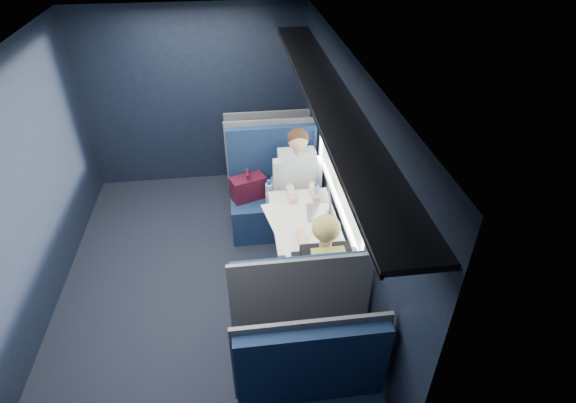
{
  "coord_description": "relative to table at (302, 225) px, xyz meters",
  "views": [
    {
      "loc": [
        0.47,
        -3.39,
        3.35
      ],
      "look_at": [
        0.9,
        0.0,
        0.95
      ],
      "focal_mm": 28.0,
      "sensor_mm": 36.0,
      "label": 1
    }
  ],
  "objects": [
    {
      "name": "room_shell",
      "position": [
        -1.01,
        0.0,
        0.81
      ],
      "size": [
        3.0,
        4.4,
        2.4
      ],
      "color": "black",
      "rests_on": "ground"
    },
    {
      "name": "woman",
      "position": [
        0.07,
        -0.71,
        0.06
      ],
      "size": [
        0.53,
        0.56,
        1.32
      ],
      "color": "black",
      "rests_on": "ground"
    },
    {
      "name": "seat_bay_near",
      "position": [
        -0.2,
        0.87,
        -0.24
      ],
      "size": [
        1.04,
        0.62,
        1.26
      ],
      "color": "#0D1C3D",
      "rests_on": "ground"
    },
    {
      "name": "laptop",
      "position": [
        0.23,
        0.05,
        0.14
      ],
      "size": [
        0.27,
        0.33,
        0.23
      ],
      "color": "silver",
      "rests_on": "table"
    },
    {
      "name": "papers",
      "position": [
        -0.01,
        -0.09,
        0.08
      ],
      "size": [
        0.72,
        0.93,
        0.01
      ],
      "primitive_type": "cube",
      "rotation": [
        0.0,
        0.0,
        0.2
      ],
      "color": "white",
      "rests_on": "table"
    },
    {
      "name": "bottle_small",
      "position": [
        0.19,
        0.29,
        0.17
      ],
      "size": [
        0.06,
        0.06,
        0.21
      ],
      "color": "silver",
      "rests_on": "table"
    },
    {
      "name": "table",
      "position": [
        0.0,
        0.0,
        0.0
      ],
      "size": [
        0.62,
        1.0,
        0.74
      ],
      "color": "#54565E",
      "rests_on": "ground"
    },
    {
      "name": "man",
      "position": [
        0.07,
        0.7,
        0.06
      ],
      "size": [
        0.53,
        0.56,
        1.32
      ],
      "color": "black",
      "rests_on": "ground"
    },
    {
      "name": "ground",
      "position": [
        -1.03,
        0.0,
        -0.67
      ],
      "size": [
        2.8,
        4.2,
        0.01
      ],
      "primitive_type": "cube",
      "color": "black"
    },
    {
      "name": "cup",
      "position": [
        0.19,
        0.44,
        0.12
      ],
      "size": [
        0.06,
        0.06,
        0.08
      ],
      "primitive_type": "cylinder",
      "color": "white",
      "rests_on": "table"
    },
    {
      "name": "seat_bay_far",
      "position": [
        -0.18,
        -0.87,
        -0.25
      ],
      "size": [
        1.04,
        0.62,
        1.26
      ],
      "color": "#0D1C3D",
      "rests_on": "ground"
    },
    {
      "name": "seat_row_front",
      "position": [
        -0.18,
        1.8,
        -0.25
      ],
      "size": [
        1.04,
        0.51,
        1.16
      ],
      "color": "#0D1C3D",
      "rests_on": "ground"
    }
  ]
}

